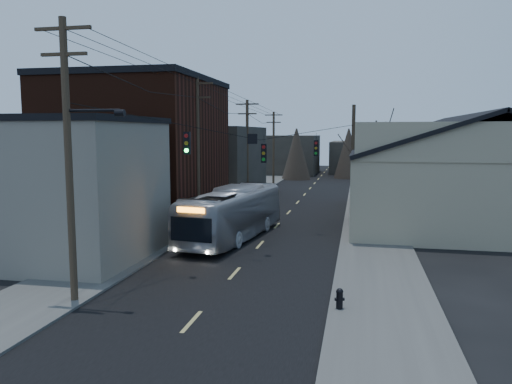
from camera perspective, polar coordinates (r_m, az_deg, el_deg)
ground at (r=15.92m, az=-9.81°, el=-17.02°), size 160.00×160.00×0.00m
road_surface at (r=44.33m, az=4.48°, el=-1.53°), size 9.00×110.00×0.02m
sidewalk_left at (r=45.58m, az=-3.66°, el=-1.24°), size 4.00×110.00×0.12m
sidewalk_right at (r=44.00m, az=12.91°, el=-1.68°), size 4.00×110.00×0.12m
building_clapboard at (r=26.92m, az=-20.88°, el=0.14°), size 8.00×8.00×7.00m
building_brick at (r=36.94m, az=-13.11°, el=4.43°), size 10.00×12.00×10.00m
building_left_far at (r=51.82m, az=-5.14°, el=3.54°), size 9.00×14.00×7.00m
warehouse at (r=39.44m, az=22.64°, el=0.86°), size 16.16×20.60×7.73m
building_far_left at (r=79.43m, az=3.36°, el=4.31°), size 10.00×12.00×6.00m
building_far_right at (r=83.64m, az=12.73°, el=3.93°), size 12.00×14.00×5.00m
bare_tree at (r=33.66m, az=13.42°, el=1.82°), size 0.40×0.40×7.20m
utility_lines at (r=38.66m, az=-1.15°, el=4.63°), size 11.24×45.28×10.50m
bus at (r=30.08m, az=-2.70°, el=-2.50°), size 4.09×11.41×3.11m
parked_car at (r=42.16m, az=-1.82°, el=-0.97°), size 1.68×4.42×1.44m
fire_hydrant at (r=18.51m, az=9.53°, el=-11.83°), size 0.37×0.26×0.76m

